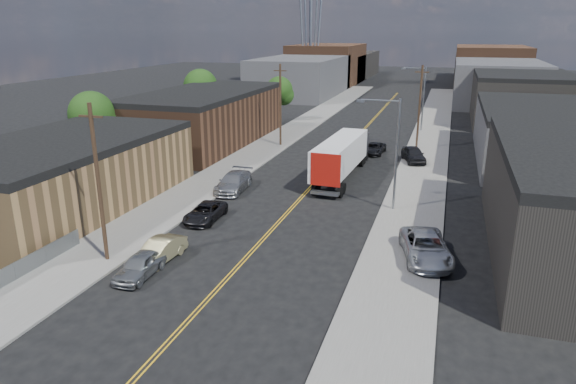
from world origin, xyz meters
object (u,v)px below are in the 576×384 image
Objects in this scene: car_left_c at (205,212)px; car_right_lot_c at (414,154)px; semi_truck at (343,154)px; car_left_a at (140,265)px; car_right_lot_a at (426,247)px; car_left_b at (159,251)px; car_left_d at (233,182)px; car_ahead_truck at (374,149)px.

car_right_lot_c is at bearing 56.91° from car_left_c.
car_left_c is 0.96× the size of car_right_lot_c.
semi_truck is 3.73× the size of car_left_a.
car_right_lot_a is at bearing -10.17° from car_left_c.
car_left_b is at bearing 88.87° from car_left_a.
car_left_a is (-7.06, -24.87, -1.58)m from semi_truck.
car_left_a is 0.70× the size of car_right_lot_a.
car_right_lot_c is at bearing 42.13° from car_left_d.
car_ahead_truck is at bearing 91.50° from car_right_lot_a.
car_left_a is 0.96× the size of car_left_b.
car_right_lot_a is at bearing -33.62° from car_left_d.
car_right_lot_a is (16.00, 7.17, 0.26)m from car_left_a.
car_right_lot_c is (13.33, 30.24, 0.26)m from car_left_b.
car_left_b is (-7.06, -22.75, -1.58)m from semi_truck.
car_left_b is 15.12m from car_left_d.
car_left_b is (0.00, 2.12, 0.01)m from car_left_a.
car_left_a is at bearing -103.12° from semi_truck.
car_left_a is at bearing -168.96° from car_right_lot_a.
car_left_d is at bearing 99.75° from car_left_b.
semi_truck is 2.76× the size of car_left_d.
car_left_d is at bearing -115.45° from car_ahead_truck.
car_left_a is at bearing -100.24° from car_ahead_truck.
car_left_c is 0.79× the size of car_right_lot_a.
car_left_a is 0.91× the size of car_ahead_truck.
semi_truck reaches higher than car_right_lot_a.
car_right_lot_a reaches higher than car_ahead_truck.
car_right_lot_c reaches higher than car_ahead_truck.
car_ahead_truck is at bearing 57.30° from car_left_d.
car_ahead_truck is at bearing 79.83° from car_left_b.
car_left_b is at bearing -175.58° from car_right_lot_a.
car_left_c is (-7.55, -15.28, -1.64)m from semi_truck.
car_left_a is 35.00m from car_right_lot_c.
car_left_a is at bearing -130.66° from car_right_lot_c.
car_left_b is at bearing -88.12° from car_left_c.
car_right_lot_c is at bearing 66.47° from car_left_a.
car_left_d reaches higher than car_ahead_truck.
car_left_a is 0.86× the size of car_right_lot_c.
semi_truck reaches higher than car_ahead_truck.
car_ahead_truck is (10.06, 18.17, -0.18)m from car_left_d.
car_left_c is at bearing -113.55° from semi_truck.
car_right_lot_c reaches higher than car_left_c.
car_right_lot_a is 29.11m from car_ahead_truck.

